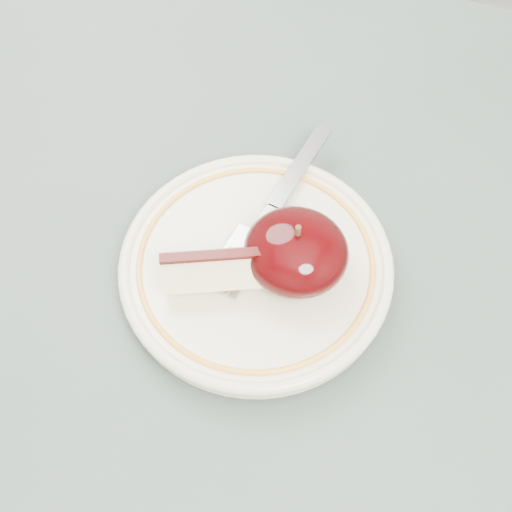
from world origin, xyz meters
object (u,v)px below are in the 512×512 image
(apple_half, at_px, (296,252))
(fork, at_px, (272,209))
(table, at_px, (201,442))
(plate, at_px, (256,266))

(apple_half, height_order, fork, apple_half)
(apple_half, relative_size, fork, 0.43)
(fork, bearing_deg, apple_half, -133.05)
(table, height_order, fork, fork)
(plate, distance_m, fork, 0.05)
(apple_half, distance_m, fork, 0.05)
(plate, xyz_separation_m, fork, (-0.00, 0.04, 0.01))
(table, bearing_deg, fork, 88.85)
(table, distance_m, apple_half, 0.17)
(table, distance_m, fork, 0.18)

